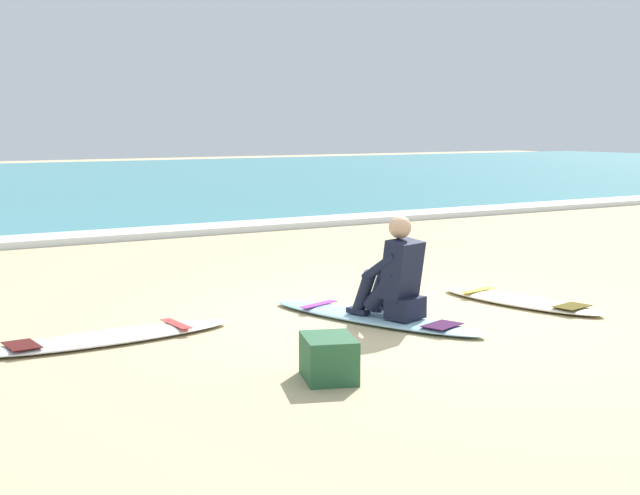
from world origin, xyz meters
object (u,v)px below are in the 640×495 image
object	(u,v)px
surfboard_spare_near	(108,337)
surfboard_spare_far	(520,301)
surfboard_main	(373,317)
beach_bag	(329,358)
surfer_seated	(395,278)

from	to	relation	value
surfboard_spare_near	surfboard_spare_far	xyz separation A→B (m)	(4.15, -0.69, 0.00)
surfboard_main	beach_bag	bearing A→B (deg)	-134.50
surfboard_spare_near	surfer_seated	bearing A→B (deg)	-17.24
surfboard_main	surfer_seated	bearing A→B (deg)	-71.21
surfboard_spare_near	surfboard_spare_far	distance (m)	4.21
surfer_seated	surfboard_spare_far	size ratio (longest dim) A/B	0.48
surfboard_main	surfboard_spare_near	distance (m)	2.47
beach_bag	surfer_seated	bearing A→B (deg)	38.94
surfboard_main	surfer_seated	xyz separation A→B (m)	(0.08, -0.23, 0.40)
surfboard_spare_far	surfboard_spare_near	bearing A→B (deg)	170.57
surfboard_spare_far	surfboard_main	bearing A→B (deg)	175.07
surfboard_main	surfboard_spare_far	xyz separation A→B (m)	(1.75, -0.15, 0.00)
surfboard_spare_far	beach_bag	distance (m)	3.41
surfboard_main	beach_bag	distance (m)	2.01
surfboard_main	surfer_seated	world-z (taller)	surfer_seated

